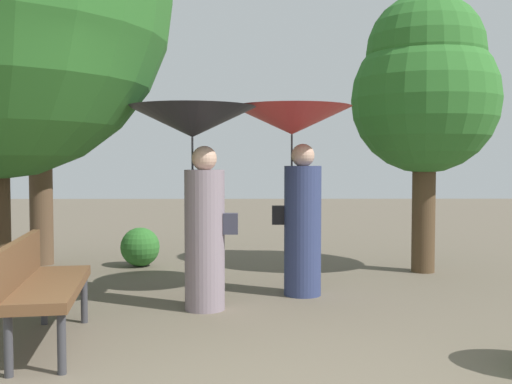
# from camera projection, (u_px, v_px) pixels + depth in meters

# --- Properties ---
(person_left) EXTENTS (1.22, 1.22, 1.95)m
(person_left) POSITION_uv_depth(u_px,v_px,m) (196.00, 160.00, 5.89)
(person_left) COLOR gray
(person_left) RESTS_ON ground
(person_right) EXTENTS (1.27, 1.27, 2.01)m
(person_right) POSITION_uv_depth(u_px,v_px,m) (295.00, 155.00, 6.53)
(person_right) COLOR navy
(person_right) RESTS_ON ground
(park_bench) EXTENTS (0.71, 1.56, 0.83)m
(park_bench) POSITION_uv_depth(u_px,v_px,m) (40.00, 281.00, 4.73)
(park_bench) COLOR #38383D
(park_bench) RESTS_ON ground
(tree_near_left) EXTENTS (2.00, 2.00, 3.77)m
(tree_near_left) POSITION_uv_depth(u_px,v_px,m) (39.00, 81.00, 8.42)
(tree_near_left) COLOR brown
(tree_near_left) RESTS_ON ground
(tree_near_right) EXTENTS (1.88, 1.88, 3.56)m
(tree_near_right) POSITION_uv_depth(u_px,v_px,m) (425.00, 86.00, 7.85)
(tree_near_right) COLOR #4C3823
(tree_near_right) RESTS_ON ground
(bush_path_right) EXTENTS (0.53, 0.53, 0.53)m
(bush_path_right) POSITION_uv_depth(u_px,v_px,m) (140.00, 247.00, 8.37)
(bush_path_right) COLOR #2D6B28
(bush_path_right) RESTS_ON ground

